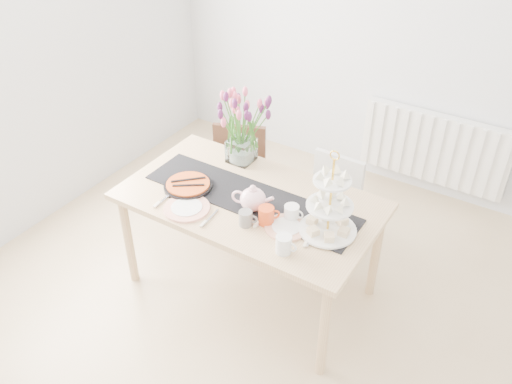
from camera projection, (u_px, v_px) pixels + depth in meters
The scene contains 16 objects.
room_shell at pixel (230, 165), 2.65m from camera, with size 4.50×4.50×4.50m.
radiator at pixel (434, 148), 4.43m from camera, with size 1.20×0.08×0.60m, color white.
dining_table at pixel (250, 208), 3.40m from camera, with size 1.60×0.90×0.75m.
chair_brown at pixel (237, 172), 4.11m from camera, with size 0.52×0.52×0.81m.
chair_white at pixel (330, 201), 3.86m from camera, with size 0.40×0.40×0.76m.
table_runner at pixel (250, 198), 3.35m from camera, with size 1.40×0.35×0.01m, color black.
tulip_vase at pixel (241, 118), 3.52m from camera, with size 0.60×0.60×0.51m.
cake_stand at pixel (329, 212), 3.01m from camera, with size 0.33×0.33×0.49m.
teapot at pixel (253, 199), 3.21m from camera, with size 0.25×0.20×0.16m, color white, non-canonical shape.
cream_jug at pixel (292, 212), 3.16m from camera, with size 0.09×0.09×0.09m, color white.
tart_tin at pixel (188, 186), 3.43m from camera, with size 0.31×0.31×0.04m.
mug_grey at pixel (246, 218), 3.11m from camera, with size 0.08×0.08×0.09m, color slate.
mug_white at pixel (284, 244), 2.92m from camera, with size 0.09×0.09×0.11m, color silver.
mug_orange at pixel (266, 215), 3.12m from camera, with size 0.09×0.09×0.11m, color #DD4518.
plate_left at pixel (187, 208), 3.26m from camera, with size 0.28×0.28×0.01m, color white.
plate_right at pixel (286, 227), 3.11m from camera, with size 0.25×0.25×0.01m, color silver.
Camera 1 is at (1.30, -1.82, 2.72)m, focal length 38.00 mm.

